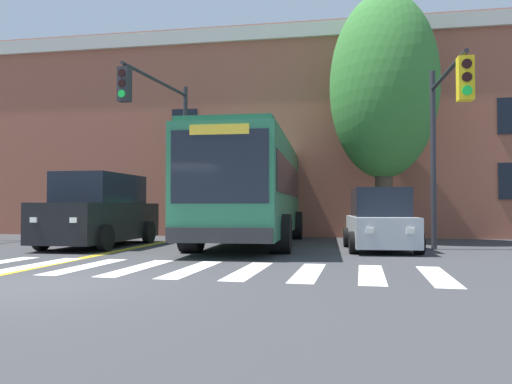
% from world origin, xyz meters
% --- Properties ---
extents(ground_plane, '(120.00, 120.00, 0.00)m').
position_xyz_m(ground_plane, '(0.00, 0.00, 0.00)').
color(ground_plane, '#38383A').
extents(crosswalk, '(13.45, 3.29, 0.01)m').
position_xyz_m(crosswalk, '(0.12, 2.37, 0.00)').
color(crosswalk, white).
rests_on(crosswalk, ground).
extents(lane_line_yellow_inner, '(0.12, 36.00, 0.01)m').
position_xyz_m(lane_line_yellow_inner, '(-1.49, 16.37, 0.00)').
color(lane_line_yellow_inner, gold).
rests_on(lane_line_yellow_inner, ground).
extents(lane_line_yellow_outer, '(0.12, 36.00, 0.01)m').
position_xyz_m(lane_line_yellow_outer, '(-1.33, 16.37, 0.00)').
color(lane_line_yellow_outer, gold).
rests_on(lane_line_yellow_outer, ground).
extents(city_bus, '(3.25, 11.03, 3.45)m').
position_xyz_m(city_bus, '(1.87, 9.27, 1.89)').
color(city_bus, '#28704C').
rests_on(city_bus, ground).
extents(car_black_near_lane, '(2.20, 5.15, 2.29)m').
position_xyz_m(car_black_near_lane, '(-2.71, 7.32, 1.09)').
color(car_black_near_lane, black).
rests_on(car_black_near_lane, ground).
extents(car_silver_far_lane, '(2.11, 3.76, 1.79)m').
position_xyz_m(car_silver_far_lane, '(5.92, 7.40, 0.82)').
color(car_silver_far_lane, '#B7BABF').
rests_on(car_silver_far_lane, ground).
extents(traffic_light_near_corner, '(0.36, 3.83, 5.30)m').
position_xyz_m(traffic_light_near_corner, '(7.56, 6.48, 3.53)').
color(traffic_light_near_corner, '#28282D').
rests_on(traffic_light_near_corner, ground).
extents(traffic_light_overhead, '(0.70, 4.49, 5.69)m').
position_xyz_m(traffic_light_overhead, '(-1.06, 8.43, 3.94)').
color(traffic_light_overhead, '#28282D').
rests_on(traffic_light_overhead, ground).
extents(street_tree_curbside_large, '(5.42, 5.46, 8.97)m').
position_xyz_m(street_tree_curbside_large, '(6.31, 10.96, 5.58)').
color(street_tree_curbside_large, '#4C3D2D').
rests_on(street_tree_curbside_large, ground).
extents(building_facade, '(32.74, 9.71, 8.94)m').
position_xyz_m(building_facade, '(-1.82, 17.82, 4.47)').
color(building_facade, '#9E5642').
rests_on(building_facade, ground).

